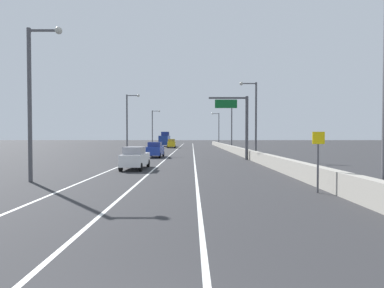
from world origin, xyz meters
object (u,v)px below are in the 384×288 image
overhead_sign_gantry (242,120)px  speed_advisory_sign (319,157)px  lamp_post_right_fourth (219,127)px  car_yellow_0 (173,143)px  lamp_post_right_third (231,123)px  car_white_1 (136,158)px  lamp_post_right_second (255,114)px  lamp_post_right_near (381,71)px  lamp_post_left_near (35,93)px  lamp_post_left_mid (130,119)px  lamp_post_left_far (155,126)px  car_blue_2 (156,150)px  box_truck (166,140)px

overhead_sign_gantry → speed_advisory_sign: overhead_sign_gantry is taller
lamp_post_right_fourth → car_yellow_0: (-12.23, -12.14, -4.36)m
lamp_post_right_third → car_white_1: lamp_post_right_third is taller
lamp_post_right_second → lamp_post_right_third: bearing=89.4°
speed_advisory_sign → lamp_post_right_near: (1.52, -2.33, 3.67)m
lamp_post_right_third → lamp_post_left_near: (-17.31, -43.02, 0.00)m
lamp_post_right_near → lamp_post_right_third: same height
lamp_post_right_second → lamp_post_left_mid: bearing=148.0°
lamp_post_right_third → lamp_post_left_far: bearing=137.9°
lamp_post_left_mid → lamp_post_left_far: same height
lamp_post_right_near → lamp_post_left_near: size_ratio=1.00×
speed_advisory_sign → car_blue_2: bearing=113.3°
lamp_post_right_fourth → car_white_1: bearing=-101.4°
overhead_sign_gantry → box_truck: bearing=105.6°
overhead_sign_gantry → car_yellow_0: size_ratio=1.62×
lamp_post_right_second → car_yellow_0: bearing=108.6°
speed_advisory_sign → lamp_post_right_second: (1.31, 22.19, 3.67)m
lamp_post_right_third → box_truck: 26.69m
lamp_post_right_second → lamp_post_right_third: size_ratio=1.00×
overhead_sign_gantry → car_blue_2: (-10.60, 4.45, -3.72)m
box_truck → lamp_post_left_far: bearing=-111.6°
speed_advisory_sign → lamp_post_left_mid: (-16.10, 33.09, 3.67)m
lamp_post_right_near → lamp_post_left_near: (-17.28, 6.00, 0.00)m
lamp_post_right_near → car_yellow_0: 62.83m
lamp_post_left_mid → lamp_post_left_far: bearing=89.7°
lamp_post_right_second → lamp_post_left_mid: 20.55m
lamp_post_right_near → car_blue_2: bearing=114.2°
overhead_sign_gantry → lamp_post_right_near: size_ratio=0.80×
lamp_post_left_far → car_blue_2: bearing=-82.4°
lamp_post_left_mid → car_yellow_0: size_ratio=2.02×
speed_advisory_sign → lamp_post_left_far: size_ratio=0.32×
speed_advisory_sign → car_yellow_0: speed_advisory_sign is taller
overhead_sign_gantry → lamp_post_left_mid: lamp_post_left_mid is taller
overhead_sign_gantry → lamp_post_right_third: bearing=85.5°
box_truck → lamp_post_right_fourth: bearing=11.0°
lamp_post_left_far → car_white_1: bearing=-84.5°
lamp_post_right_near → lamp_post_right_third: bearing=90.0°
lamp_post_right_near → lamp_post_left_far: bearing=105.1°
box_truck → lamp_post_right_third: bearing=-55.0°
lamp_post_right_fourth → lamp_post_left_far: (-17.07, -8.71, 0.00)m
overhead_sign_gantry → lamp_post_right_fourth: 50.06m
speed_advisory_sign → lamp_post_right_near: 4.60m
lamp_post_left_mid → car_blue_2: (5.06, -7.46, -4.42)m
lamp_post_left_mid → lamp_post_right_fourth: bearing=65.7°
lamp_post_right_near → speed_advisory_sign: bearing=123.2°
overhead_sign_gantry → lamp_post_left_far: 44.14m
speed_advisory_sign → lamp_post_right_second: bearing=86.6°
lamp_post_right_third → car_blue_2: lamp_post_right_third is taller
car_yellow_0 → box_truck: bearing=105.2°
lamp_post_right_fourth → lamp_post_left_mid: (-17.23, -38.12, 0.00)m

